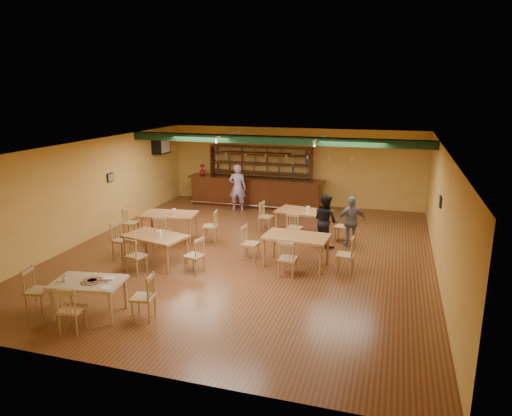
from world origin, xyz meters
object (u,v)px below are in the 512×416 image
(dining_table_d, at_px, (296,251))
(dining_table_c, at_px, (156,250))
(patron_right_a, at_px, (325,220))
(dining_table_a, at_px, (170,226))
(patron_bar, at_px, (238,188))
(bar_counter, at_px, (256,192))
(dining_table_b, at_px, (303,223))
(near_table, at_px, (90,298))

(dining_table_d, bearing_deg, dining_table_c, -161.57)
(patron_right_a, bearing_deg, dining_table_c, 72.77)
(dining_table_a, height_order, patron_bar, patron_bar)
(dining_table_c, bearing_deg, bar_counter, 96.92)
(dining_table_d, distance_m, patron_bar, 5.94)
(dining_table_b, bearing_deg, bar_counter, 137.67)
(bar_counter, distance_m, dining_table_c, 6.73)
(dining_table_a, relative_size, dining_table_c, 1.02)
(near_table, bearing_deg, dining_table_b, 55.64)
(bar_counter, bearing_deg, dining_table_d, -63.81)
(near_table, height_order, patron_right_a, patron_right_a)
(dining_table_b, relative_size, dining_table_d, 0.99)
(dining_table_a, height_order, dining_table_d, dining_table_d)
(dining_table_c, xyz_separation_m, patron_right_a, (4.01, 2.73, 0.38))
(dining_table_c, bearing_deg, near_table, -75.26)
(near_table, distance_m, patron_bar, 8.82)
(bar_counter, xyz_separation_m, near_table, (-0.62, -9.63, -0.20))
(dining_table_b, height_order, near_table, dining_table_b)
(near_table, distance_m, patron_right_a, 6.90)
(dining_table_c, bearing_deg, dining_table_b, 60.69)
(patron_right_a, bearing_deg, patron_bar, -1.31)
(dining_table_a, distance_m, dining_table_d, 4.30)
(dining_table_a, distance_m, dining_table_b, 4.11)
(dining_table_c, distance_m, patron_bar, 5.89)
(patron_right_a, bearing_deg, bar_counter, -11.71)
(dining_table_b, bearing_deg, dining_table_c, -122.89)
(dining_table_b, xyz_separation_m, dining_table_d, (0.33, -2.58, 0.01))
(patron_bar, bearing_deg, dining_table_c, 78.52)
(dining_table_a, relative_size, dining_table_d, 0.98)
(near_table, bearing_deg, bar_counter, 77.68)
(dining_table_c, relative_size, patron_right_a, 1.02)
(dining_table_a, relative_size, near_table, 1.17)
(dining_table_b, height_order, dining_table_d, dining_table_d)
(dining_table_d, relative_size, patron_bar, 0.93)
(dining_table_d, height_order, near_table, dining_table_d)
(bar_counter, relative_size, near_table, 3.89)
(dining_table_b, bearing_deg, patron_right_a, -35.62)
(dining_table_d, bearing_deg, dining_table_a, 168.82)
(dining_table_c, xyz_separation_m, near_table, (0.09, -2.94, -0.03))
(dining_table_c, xyz_separation_m, dining_table_d, (3.54, 0.94, 0.01))
(dining_table_b, height_order, patron_bar, patron_bar)
(patron_bar, bearing_deg, bar_counter, -128.43)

